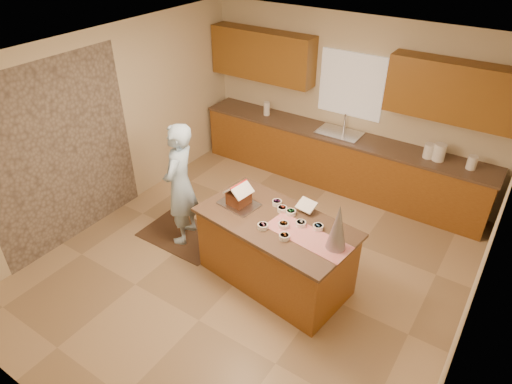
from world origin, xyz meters
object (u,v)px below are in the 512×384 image
Objects in this scene: island_base at (275,252)px; tinsel_tree at (338,227)px; gingerbread_house at (239,196)px; boy at (180,185)px.

tinsel_tree is (0.78, -0.05, 0.75)m from island_base.
gingerbread_house is (-0.55, 0.02, 0.61)m from island_base.
tinsel_tree reaches higher than island_base.
boy reaches higher than tinsel_tree.
boy is at bearing -179.33° from gingerbread_house.
boy is at bearing 178.32° from tinsel_tree.
gingerbread_house is (0.95, 0.01, 0.16)m from boy.
boy reaches higher than island_base.
island_base is 0.82m from gingerbread_house.
island_base is 5.73× the size of gingerbread_house.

